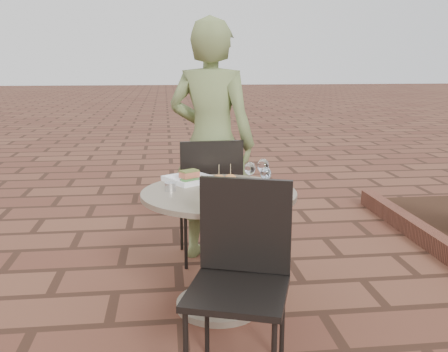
{
  "coord_description": "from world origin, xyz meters",
  "views": [
    {
      "loc": [
        -0.48,
        -3.05,
        1.46
      ],
      "look_at": [
        -0.16,
        -0.27,
        0.82
      ],
      "focal_mm": 40.0,
      "sensor_mm": 36.0,
      "label": 1
    }
  ],
  "objects": [
    {
      "name": "cutlery_set",
      "position": [
        0.05,
        -0.53,
        0.73
      ],
      "size": [
        0.12,
        0.23,
        0.0
      ],
      "primitive_type": null,
      "rotation": [
        0.0,
        0.0,
        -0.11
      ],
      "color": "silver",
      "rests_on": "cafe_table"
    },
    {
      "name": "cafe_table",
      "position": [
        -0.19,
        -0.27,
        0.48
      ],
      "size": [
        0.9,
        0.9,
        0.73
      ],
      "color": "gray",
      "rests_on": "ground"
    },
    {
      "name": "wine_glass_right",
      "position": [
        0.08,
        -0.31,
        0.83
      ],
      "size": [
        0.06,
        0.06,
        0.15
      ],
      "color": "white",
      "rests_on": "cafe_table"
    },
    {
      "name": "planter_curb",
      "position": [
        1.6,
        0.3,
        0.07
      ],
      "size": [
        0.12,
        3.0,
        0.15
      ],
      "primitive_type": "cube",
      "color": "brown",
      "rests_on": "ground"
    },
    {
      "name": "plate_tuna",
      "position": [
        -0.07,
        -0.47,
        0.75
      ],
      "size": [
        0.28,
        0.28,
        0.03
      ],
      "rotation": [
        0.0,
        0.0,
        0.03
      ],
      "color": "white",
      "rests_on": "cafe_table"
    },
    {
      "name": "diner",
      "position": [
        -0.15,
        0.53,
        0.88
      ],
      "size": [
        0.76,
        0.65,
        1.77
      ],
      "primitive_type": "imported",
      "rotation": [
        0.0,
        0.0,
        2.71
      ],
      "color": "olive",
      "rests_on": "ground"
    },
    {
      "name": "wine_glass_far",
      "position": [
        0.09,
        -0.17,
        0.85
      ],
      "size": [
        0.07,
        0.07,
        0.17
      ],
      "color": "white",
      "rests_on": "cafe_table"
    },
    {
      "name": "ground",
      "position": [
        0.0,
        0.0,
        0.0
      ],
      "size": [
        60.0,
        60.0,
        0.0
      ],
      "primitive_type": "plane",
      "color": "brown",
      "rests_on": "ground"
    },
    {
      "name": "chair_near",
      "position": [
        -0.15,
        -0.91,
        0.55
      ],
      "size": [
        0.56,
        0.56,
        0.93
      ],
      "rotation": [
        0.0,
        0.0,
        -0.33
      ],
      "color": "black",
      "rests_on": "ground"
    },
    {
      "name": "chair_far",
      "position": [
        -0.17,
        0.44,
        0.55
      ],
      "size": [
        0.46,
        0.46,
        0.93
      ],
      "rotation": [
        0.0,
        0.0,
        3.19
      ],
      "color": "black",
      "rests_on": "ground"
    },
    {
      "name": "plate_sliders",
      "position": [
        -0.16,
        -0.31,
        0.76
      ],
      "size": [
        0.27,
        0.27,
        0.17
      ],
      "rotation": [
        0.0,
        0.0,
        0.07
      ],
      "color": "white",
      "rests_on": "cafe_table"
    },
    {
      "name": "plate_salmon",
      "position": [
        -0.34,
        -0.0,
        0.75
      ],
      "size": [
        0.36,
        0.36,
        0.07
      ],
      "rotation": [
        0.0,
        0.0,
        0.57
      ],
      "color": "white",
      "rests_on": "cafe_table"
    },
    {
      "name": "steel_ramekin",
      "position": [
        -0.46,
        -0.23,
        0.75
      ],
      "size": [
        0.08,
        0.08,
        0.05
      ],
      "primitive_type": "cylinder",
      "rotation": [
        0.0,
        0.0,
        -0.35
      ],
      "color": "silver",
      "rests_on": "cafe_table"
    },
    {
      "name": "wine_glass_mid",
      "position": [
        0.01,
        -0.19,
        0.84
      ],
      "size": [
        0.07,
        0.07,
        0.15
      ],
      "color": "white",
      "rests_on": "cafe_table"
    }
  ]
}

